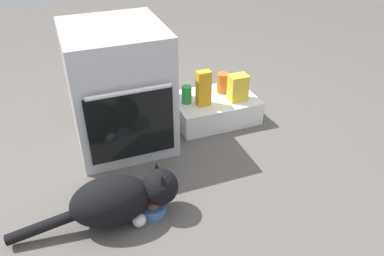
% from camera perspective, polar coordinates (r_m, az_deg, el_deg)
% --- Properties ---
extents(ground, '(8.00, 8.00, 0.00)m').
position_cam_1_polar(ground, '(2.17, -6.59, -8.14)').
color(ground, '#56514C').
extents(oven, '(0.57, 0.64, 0.75)m').
position_cam_1_polar(oven, '(2.35, -10.84, 5.89)').
color(oven, '#B7BABF').
rests_on(oven, ground).
extents(pantry_cabinet, '(0.56, 0.39, 0.16)m').
position_cam_1_polar(pantry_cabinet, '(2.68, 3.32, 2.97)').
color(pantry_cabinet, white).
rests_on(pantry_cabinet, ground).
extents(food_bowl, '(0.14, 0.14, 0.08)m').
position_cam_1_polar(food_bowl, '(1.99, -5.88, -11.63)').
color(food_bowl, '#4C7AB7').
rests_on(food_bowl, ground).
extents(cat, '(0.82, 0.25, 0.27)m').
position_cam_1_polar(cat, '(1.90, -10.61, -10.23)').
color(cat, black).
rests_on(cat, ground).
extents(snack_bag, '(0.12, 0.09, 0.18)m').
position_cam_1_polar(snack_bag, '(2.59, 6.83, 5.96)').
color(snack_bag, yellow).
rests_on(snack_bag, pantry_cabinet).
extents(soda_can, '(0.07, 0.07, 0.12)m').
position_cam_1_polar(soda_can, '(2.55, -0.79, 4.98)').
color(soda_can, green).
rests_on(soda_can, pantry_cabinet).
extents(juice_carton, '(0.09, 0.06, 0.24)m').
position_cam_1_polar(juice_carton, '(2.50, 1.73, 5.90)').
color(juice_carton, orange).
rests_on(juice_carton, pantry_cabinet).
extents(sauce_jar, '(0.08, 0.08, 0.14)m').
position_cam_1_polar(sauce_jar, '(2.69, 4.56, 6.69)').
color(sauce_jar, '#D16023').
rests_on(sauce_jar, pantry_cabinet).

